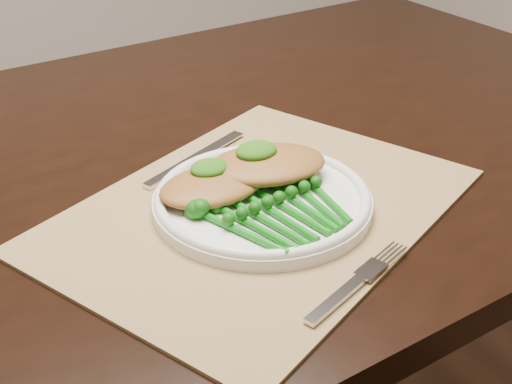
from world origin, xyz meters
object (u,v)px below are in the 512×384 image
dining_table (192,358)px  placemat (259,209)px  dinner_plate (262,199)px  chicken_fillet_left (212,186)px  broccolini_bundle (284,213)px

dining_table → placemat: bearing=-87.7°
dining_table → placemat: (0.02, -0.18, 0.38)m
dining_table → placemat: size_ratio=3.44×
dining_table → dinner_plate: size_ratio=6.56×
dining_table → dinner_plate: dinner_plate is taller
chicken_fillet_left → broccolini_bundle: bearing=-60.0°
chicken_fillet_left → dinner_plate: bearing=-34.8°
placemat → dinner_plate: (0.00, -0.00, 0.01)m
placemat → dining_table: bearing=72.3°
chicken_fillet_left → broccolini_bundle: 0.09m
broccolini_bundle → dinner_plate: bearing=80.5°
dining_table → dinner_plate: (0.03, -0.19, 0.39)m
chicken_fillet_left → broccolini_bundle: size_ratio=0.69×
dinner_plate → broccolini_bundle: bearing=-88.4°
dinner_plate → placemat: bearing=143.7°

